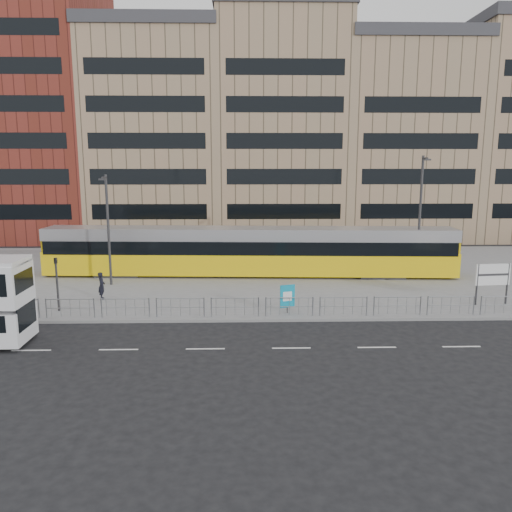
{
  "coord_description": "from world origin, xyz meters",
  "views": [
    {
      "loc": [
        -0.18,
        -25.99,
        8.4
      ],
      "look_at": [
        0.59,
        6.0,
        2.54
      ],
      "focal_mm": 35.0,
      "sensor_mm": 36.0,
      "label": 1
    }
  ],
  "objects_px": {
    "ad_panel": "(287,297)",
    "lamp_post_west": "(108,225)",
    "station_sign": "(493,276)",
    "traffic_light_west": "(57,277)",
    "lamp_post_east": "(420,213)",
    "tram": "(249,251)",
    "pedestrian": "(102,286)"
  },
  "relations": [
    {
      "from": "lamp_post_west",
      "to": "ad_panel",
      "type": "bearing_deg",
      "value": -30.87
    },
    {
      "from": "tram",
      "to": "lamp_post_east",
      "type": "height_order",
      "value": "lamp_post_east"
    },
    {
      "from": "ad_panel",
      "to": "traffic_light_west",
      "type": "height_order",
      "value": "traffic_light_west"
    },
    {
      "from": "station_sign",
      "to": "lamp_post_west",
      "type": "distance_m",
      "value": 24.88
    },
    {
      "from": "ad_panel",
      "to": "lamp_post_west",
      "type": "xyz_separation_m",
      "value": [
        -11.75,
        7.02,
        3.22
      ]
    },
    {
      "from": "pedestrian",
      "to": "station_sign",
      "type": "bearing_deg",
      "value": -106.74
    },
    {
      "from": "ad_panel",
      "to": "lamp_post_west",
      "type": "bearing_deg",
      "value": 132.44
    },
    {
      "from": "station_sign",
      "to": "traffic_light_west",
      "type": "height_order",
      "value": "traffic_light_west"
    },
    {
      "from": "station_sign",
      "to": "traffic_light_west",
      "type": "distance_m",
      "value": 25.46
    },
    {
      "from": "pedestrian",
      "to": "lamp_post_east",
      "type": "bearing_deg",
      "value": -88.81
    },
    {
      "from": "traffic_light_west",
      "to": "lamp_post_west",
      "type": "xyz_separation_m",
      "value": [
        1.32,
        6.32,
        2.2
      ]
    },
    {
      "from": "station_sign",
      "to": "lamp_post_east",
      "type": "distance_m",
      "value": 7.95
    },
    {
      "from": "tram",
      "to": "pedestrian",
      "type": "relative_size",
      "value": 18.02
    },
    {
      "from": "tram",
      "to": "lamp_post_east",
      "type": "xyz_separation_m",
      "value": [
        12.34,
        -1.47,
        3.02
      ]
    },
    {
      "from": "traffic_light_west",
      "to": "pedestrian",
      "type": "bearing_deg",
      "value": 55.2
    },
    {
      "from": "tram",
      "to": "traffic_light_west",
      "type": "relative_size",
      "value": 9.93
    },
    {
      "from": "traffic_light_west",
      "to": "station_sign",
      "type": "bearing_deg",
      "value": 2.2
    },
    {
      "from": "tram",
      "to": "lamp_post_west",
      "type": "distance_m",
      "value": 10.4
    },
    {
      "from": "station_sign",
      "to": "traffic_light_west",
      "type": "relative_size",
      "value": 0.8
    },
    {
      "from": "pedestrian",
      "to": "traffic_light_west",
      "type": "relative_size",
      "value": 0.55
    },
    {
      "from": "ad_panel",
      "to": "station_sign",
      "type": "bearing_deg",
      "value": -9.92
    },
    {
      "from": "pedestrian",
      "to": "ad_panel",
      "type": "bearing_deg",
      "value": -118.4
    },
    {
      "from": "lamp_post_east",
      "to": "lamp_post_west",
      "type": "bearing_deg",
      "value": -176.21
    },
    {
      "from": "ad_panel",
      "to": "pedestrian",
      "type": "height_order",
      "value": "pedestrian"
    },
    {
      "from": "lamp_post_west",
      "to": "lamp_post_east",
      "type": "height_order",
      "value": "lamp_post_east"
    },
    {
      "from": "ad_panel",
      "to": "lamp_post_east",
      "type": "xyz_separation_m",
      "value": [
        10.29,
        8.48,
        3.88
      ]
    },
    {
      "from": "station_sign",
      "to": "lamp_post_east",
      "type": "xyz_separation_m",
      "value": [
        -2.09,
        7.01,
        3.12
      ]
    },
    {
      "from": "tram",
      "to": "lamp_post_east",
      "type": "relative_size",
      "value": 3.46
    },
    {
      "from": "ad_panel",
      "to": "traffic_light_west",
      "type": "distance_m",
      "value": 13.13
    },
    {
      "from": "traffic_light_west",
      "to": "lamp_post_west",
      "type": "relative_size",
      "value": 0.41
    },
    {
      "from": "tram",
      "to": "station_sign",
      "type": "distance_m",
      "value": 16.74
    },
    {
      "from": "lamp_post_west",
      "to": "tram",
      "type": "bearing_deg",
      "value": 16.81
    }
  ]
}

